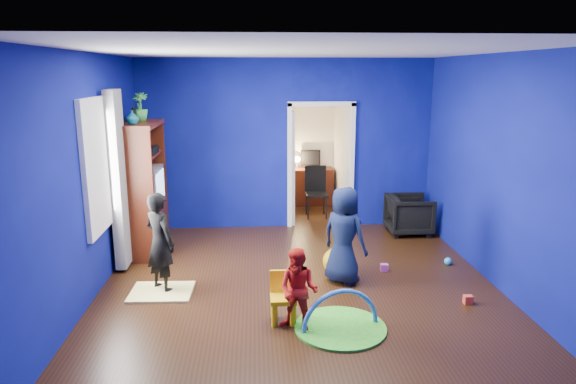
{
  "coord_description": "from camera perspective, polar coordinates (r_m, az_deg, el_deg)",
  "views": [
    {
      "loc": [
        -0.53,
        -5.96,
        2.67
      ],
      "look_at": [
        -0.12,
        0.4,
        1.17
      ],
      "focal_mm": 32.0,
      "sensor_mm": 36.0,
      "label": 1
    }
  ],
  "objects": [
    {
      "name": "floor",
      "position": [
        6.55,
        1.31,
        -10.83
      ],
      "size": [
        5.0,
        5.5,
        0.01
      ],
      "primitive_type": "cube",
      "color": "black",
      "rests_on": "ground"
    },
    {
      "name": "ceiling",
      "position": [
        5.99,
        1.46,
        15.42
      ],
      "size": [
        5.0,
        5.5,
        0.01
      ],
      "primitive_type": "cube",
      "color": "white",
      "rests_on": "wall_back"
    },
    {
      "name": "wall_back",
      "position": [
        8.81,
        -0.21,
        5.27
      ],
      "size": [
        5.0,
        0.02,
        2.9
      ],
      "primitive_type": "cube",
      "color": "#090E65",
      "rests_on": "floor"
    },
    {
      "name": "wall_front",
      "position": [
        3.47,
        5.42,
        -7.39
      ],
      "size": [
        5.0,
        0.02,
        2.9
      ],
      "primitive_type": "cube",
      "color": "#090E65",
      "rests_on": "floor"
    },
    {
      "name": "wall_left",
      "position": [
        6.39,
        -21.56,
        1.29
      ],
      "size": [
        0.02,
        5.5,
        2.9
      ],
      "primitive_type": "cube",
      "color": "#090E65",
      "rests_on": "floor"
    },
    {
      "name": "wall_right",
      "position": [
        6.8,
        22.88,
        1.84
      ],
      "size": [
        0.02,
        5.5,
        2.9
      ],
      "primitive_type": "cube",
      "color": "#090E65",
      "rests_on": "floor"
    },
    {
      "name": "alcove",
      "position": [
        9.76,
        3.01,
        4.84
      ],
      "size": [
        1.0,
        1.75,
        2.5
      ],
      "primitive_type": null,
      "color": "silver",
      "rests_on": "floor"
    },
    {
      "name": "armchair",
      "position": [
        8.87,
        13.31,
        -2.46
      ],
      "size": [
        0.72,
        0.7,
        0.65
      ],
      "primitive_type": "imported",
      "rotation": [
        0.0,
        0.0,
        1.57
      ],
      "color": "black",
      "rests_on": "floor"
    },
    {
      "name": "child_black",
      "position": [
        6.52,
        -14.02,
        -5.44
      ],
      "size": [
        0.54,
        0.53,
        1.26
      ],
      "primitive_type": "imported",
      "rotation": [
        0.0,
        0.0,
        2.4
      ],
      "color": "black",
      "rests_on": "floor"
    },
    {
      "name": "child_navy",
      "position": [
        6.62,
        6.25,
        -4.8
      ],
      "size": [
        0.73,
        0.71,
        1.26
      ],
      "primitive_type": "imported",
      "rotation": [
        0.0,
        0.0,
        2.39
      ],
      "color": "#0E1534",
      "rests_on": "floor"
    },
    {
      "name": "toddler_red",
      "position": [
        5.44,
        1.19,
        -10.87
      ],
      "size": [
        0.54,
        0.49,
        0.9
      ],
      "primitive_type": "imported",
      "rotation": [
        0.0,
        0.0,
        -0.43
      ],
      "color": "red",
      "rests_on": "floor"
    },
    {
      "name": "vase",
      "position": [
        7.47,
        -16.92,
        7.93
      ],
      "size": [
        0.22,
        0.22,
        0.19
      ],
      "primitive_type": "imported",
      "rotation": [
        0.0,
        0.0,
        0.27
      ],
      "color": "#0C6163",
      "rests_on": "tv_armoire"
    },
    {
      "name": "potted_plant",
      "position": [
        7.96,
        -16.14,
        9.09
      ],
      "size": [
        0.24,
        0.24,
        0.41
      ],
      "primitive_type": "imported",
      "rotation": [
        0.0,
        0.0,
        -0.04
      ],
      "color": "green",
      "rests_on": "tv_armoire"
    },
    {
      "name": "tv_armoire",
      "position": [
        7.91,
        -15.92,
        0.38
      ],
      "size": [
        0.58,
        1.14,
        1.96
      ],
      "primitive_type": "cube",
      "color": "#40100A",
      "rests_on": "floor"
    },
    {
      "name": "crt_tv",
      "position": [
        7.9,
        -15.66,
        0.67
      ],
      "size": [
        0.46,
        0.7,
        0.54
      ],
      "primitive_type": "cube",
      "color": "silver",
      "rests_on": "tv_armoire"
    },
    {
      "name": "yellow_blanket",
      "position": [
        6.65,
        -13.88,
        -10.74
      ],
      "size": [
        0.77,
        0.62,
        0.03
      ],
      "primitive_type": "cube",
      "rotation": [
        0.0,
        0.0,
        -0.03
      ],
      "color": "#F2E07A",
      "rests_on": "floor"
    },
    {
      "name": "hopper_ball",
      "position": [
        6.99,
        5.4,
        -7.68
      ],
      "size": [
        0.37,
        0.37,
        0.37
      ],
      "primitive_type": "sphere",
      "color": "yellow",
      "rests_on": "floor"
    },
    {
      "name": "kid_chair",
      "position": [
        5.69,
        -0.53,
        -11.94
      ],
      "size": [
        0.28,
        0.28,
        0.5
      ],
      "primitive_type": "cube",
      "rotation": [
        0.0,
        0.0,
        0.0
      ],
      "color": "yellow",
      "rests_on": "floor"
    },
    {
      "name": "play_mat",
      "position": [
        5.68,
        5.83,
        -14.76
      ],
      "size": [
        0.98,
        0.98,
        0.03
      ],
      "primitive_type": "cylinder",
      "color": "green",
      "rests_on": "floor"
    },
    {
      "name": "toy_arch",
      "position": [
        5.67,
        5.83,
        -14.7
      ],
      "size": [
        0.86,
        0.24,
        0.87
      ],
      "primitive_type": "torus",
      "rotation": [
        1.57,
        0.0,
        0.23
      ],
      "color": "#3F8CD8",
      "rests_on": "floor"
    },
    {
      "name": "window_left",
      "position": [
        6.7,
        -20.62,
        2.75
      ],
      "size": [
        0.03,
        0.95,
        1.55
      ],
      "primitive_type": "cube",
      "color": "white",
      "rests_on": "wall_left"
    },
    {
      "name": "curtain",
      "position": [
        7.24,
        -18.33,
        1.24
      ],
      "size": [
        0.14,
        0.42,
        2.4
      ],
      "primitive_type": "cube",
      "color": "slate",
      "rests_on": "floor"
    },
    {
      "name": "doorway",
      "position": [
        8.93,
        3.64,
        2.75
      ],
      "size": [
        1.16,
        0.1,
        2.1
      ],
      "primitive_type": "cube",
      "color": "white",
      "rests_on": "floor"
    },
    {
      "name": "study_desk",
      "position": [
        10.54,
        2.55,
        0.63
      ],
      "size": [
        0.88,
        0.44,
        0.75
      ],
      "primitive_type": "cube",
      "color": "#3D140A",
      "rests_on": "floor"
    },
    {
      "name": "desk_monitor",
      "position": [
        10.54,
        2.51,
        3.82
      ],
      "size": [
        0.4,
        0.05,
        0.32
      ],
      "primitive_type": "cube",
      "color": "black",
      "rests_on": "study_desk"
    },
    {
      "name": "desk_lamp",
      "position": [
        10.46,
        1.02,
        3.65
      ],
      "size": [
        0.14,
        0.14,
        0.14
      ],
      "primitive_type": "sphere",
      "color": "#FFD88C",
      "rests_on": "study_desk"
    },
    {
      "name": "folding_chair",
      "position": [
        9.59,
        3.18,
        -0.12
      ],
      "size": [
        0.4,
        0.4,
        0.92
      ],
      "primitive_type": "cube",
      "color": "black",
      "rests_on": "floor"
    },
    {
      "name": "book_shelf",
      "position": [
        10.41,
        2.58,
        9.63
      ],
      "size": [
        0.88,
        0.24,
        0.04
      ],
      "primitive_type": "cube",
      "color": "white",
      "rests_on": "study_desk"
    },
    {
      "name": "toy_0",
      "position": [
        6.53,
        19.37,
        -11.21
      ],
      "size": [
        0.1,
        0.08,
        0.1
      ],
      "primitive_type": "cube",
      "color": "#F54528",
      "rests_on": "floor"
    },
    {
      "name": "toy_1",
      "position": [
        7.67,
        17.35,
        -7.34
      ],
      "size": [
        0.11,
        0.11,
        0.11
      ],
      "primitive_type": "sphere",
      "color": "#2698DC",
      "rests_on": "floor"
    },
    {
      "name": "toy_2",
      "position": [
        6.99,
        5.91,
        -8.82
      ],
      "size": [
        0.11,
        0.11,
        0.11
      ],
      "primitive_type": "sphere",
      "color": "green",
      "rests_on": "floor"
    },
    {
      "name": "toy_3",
      "position": [
        7.23,
        10.64,
        -8.26
      ],
      "size": [
        0.1,
        0.08,
        0.1
      ],
      "primitive_type": "cube",
      "color": "#BB469E",
      "rests_on": "floor"
    }
  ]
}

